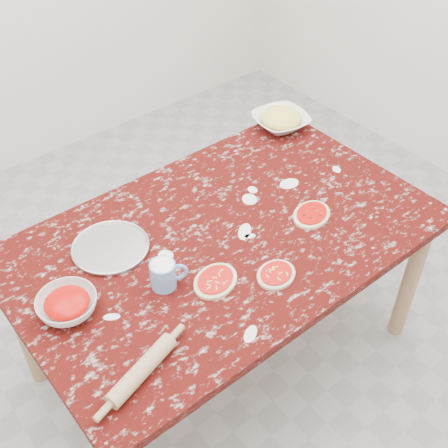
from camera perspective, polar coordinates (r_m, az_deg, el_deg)
ground at (r=2.73m, az=0.00°, el=-12.58°), size 4.00×4.00×0.00m
worktable at (r=2.22m, az=0.00°, el=-2.55°), size 1.60×1.00×0.75m
pizza_tray at (r=2.14m, az=-11.22°, el=-2.34°), size 0.35×0.35×0.01m
sauce_bowl at (r=1.95m, az=-15.32°, el=-7.80°), size 0.22×0.22×0.06m
cheese_bowl at (r=2.76m, az=5.67°, el=10.15°), size 0.29×0.29×0.06m
flour_mug at (r=1.95m, az=-5.96°, el=-5.01°), size 0.13×0.09×0.10m
pizza_left at (r=1.99m, az=-0.86°, el=-5.68°), size 0.21×0.19×0.02m
pizza_mid at (r=2.01m, az=5.21°, el=-5.03°), size 0.17×0.15×0.02m
pizza_right at (r=2.26m, az=8.71°, el=0.94°), size 0.21×0.18×0.02m
rolling_pin at (r=1.76m, az=-8.18°, el=-14.18°), size 0.27×0.13×0.05m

